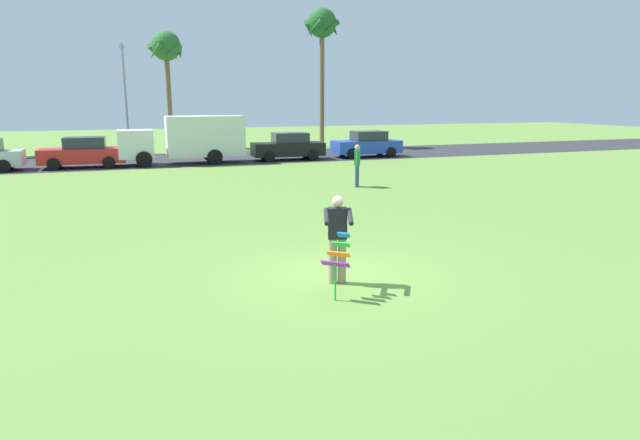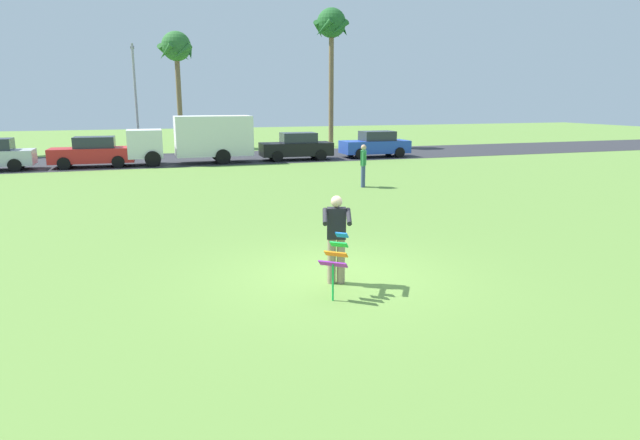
% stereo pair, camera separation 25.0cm
% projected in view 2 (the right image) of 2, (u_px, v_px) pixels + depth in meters
% --- Properties ---
extents(ground_plane, '(120.00, 120.00, 0.00)m').
position_uv_depth(ground_plane, '(337.00, 276.00, 10.96)').
color(ground_plane, olive).
extents(road_strip, '(120.00, 8.00, 0.01)m').
position_uv_depth(road_strip, '(204.00, 159.00, 32.77)').
color(road_strip, '#2D2D33').
rests_on(road_strip, ground).
extents(person_kite_flyer, '(0.69, 0.76, 1.73)m').
position_uv_depth(person_kite_flyer, '(336.00, 236.00, 10.34)').
color(person_kite_flyer, gray).
rests_on(person_kite_flyer, ground).
extents(kite_held, '(0.68, 0.72, 1.15)m').
position_uv_depth(kite_held, '(336.00, 256.00, 9.62)').
color(kite_held, blue).
rests_on(kite_held, ground).
extents(parked_car_red, '(4.25, 1.93, 1.60)m').
position_uv_depth(parked_car_red, '(93.00, 152.00, 28.53)').
color(parked_car_red, red).
rests_on(parked_car_red, ground).
extents(parked_truck_white_box, '(6.71, 2.15, 2.62)m').
position_uv_depth(parked_truck_white_box, '(199.00, 138.00, 30.09)').
color(parked_truck_white_box, silver).
rests_on(parked_truck_white_box, ground).
extents(parked_car_black, '(4.25, 1.94, 1.60)m').
position_uv_depth(parked_car_black, '(297.00, 147.00, 31.96)').
color(parked_car_black, black).
rests_on(parked_car_black, ground).
extents(parked_car_blue, '(4.20, 1.84, 1.60)m').
position_uv_depth(parked_car_blue, '(375.00, 145.00, 33.52)').
color(parked_car_blue, '#2347B7').
rests_on(parked_car_blue, ground).
extents(palm_tree_right_near, '(2.58, 2.71, 8.31)m').
position_uv_depth(palm_tree_right_near, '(177.00, 51.00, 38.93)').
color(palm_tree_right_near, brown).
rests_on(palm_tree_right_near, ground).
extents(palm_tree_centre_far, '(2.58, 2.71, 9.98)m').
position_uv_depth(palm_tree_centre_far, '(331.00, 30.00, 39.16)').
color(palm_tree_centre_far, brown).
rests_on(palm_tree_centre_far, ground).
extents(streetlight_pole, '(0.24, 1.65, 7.00)m').
position_uv_depth(streetlight_pole, '(135.00, 92.00, 35.13)').
color(streetlight_pole, '#9E9EA3').
rests_on(streetlight_pole, ground).
extents(person_walker_near, '(0.36, 0.52, 1.73)m').
position_uv_depth(person_walker_near, '(363.00, 164.00, 21.96)').
color(person_walker_near, '#384772').
rests_on(person_walker_near, ground).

